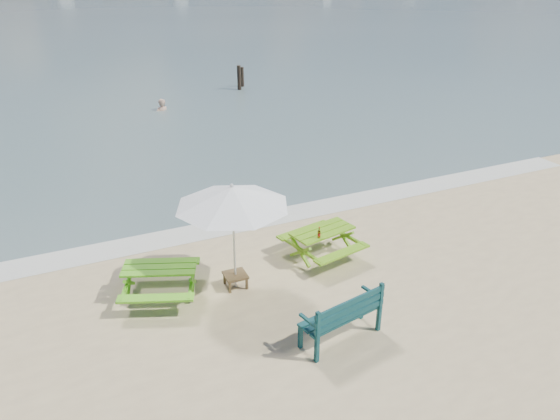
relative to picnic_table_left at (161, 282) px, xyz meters
name	(u,v)px	position (x,y,z in m)	size (l,w,h in m)	color
sea	(42,1)	(2.53, 82.75, -0.32)	(300.00, 300.00, 0.00)	slate
foam_strip	(238,224)	(2.53, 2.35, -0.32)	(22.00, 0.90, 0.01)	silver
picnic_table_left	(161,282)	(0.00, 0.00, 0.00)	(1.92, 2.01, 0.68)	#58B41B
picnic_table_right	(322,244)	(3.66, 0.03, 0.00)	(1.70, 1.83, 0.68)	#659F18
park_bench	(340,325)	(2.55, -2.65, -0.03)	(1.62, 0.81, 0.96)	#0D3639
side_table	(236,280)	(1.46, -0.30, -0.18)	(0.47, 0.47, 0.29)	brown
patio_umbrella	(232,196)	(1.46, -0.30, 1.70)	(2.34, 2.34, 2.23)	silver
beer_bottle	(319,234)	(3.41, -0.26, 0.43)	(0.06, 0.06, 0.25)	#955515
swimmer	(163,118)	(3.47, 14.23, -0.71)	(0.73, 0.58, 1.75)	tan
mooring_pilings	(240,79)	(8.17, 16.78, 0.13)	(0.58, 0.78, 1.40)	black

